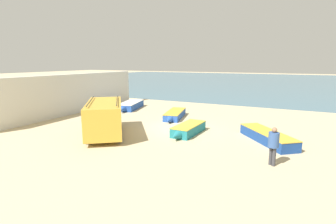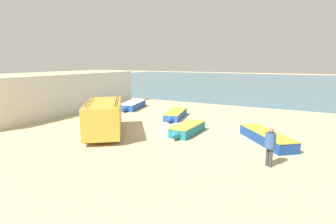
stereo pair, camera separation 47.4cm
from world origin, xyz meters
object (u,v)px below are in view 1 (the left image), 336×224
fishing_rowboat_0 (130,106)px  fisherman_1 (273,143)px  parked_van (105,117)px  fishing_rowboat_1 (188,129)px  fishing_rowboat_2 (265,136)px  fishing_rowboat_3 (174,115)px  fisherman_0 (101,107)px

fishing_rowboat_0 → fisherman_1: fisherman_1 is taller
parked_van → fishing_rowboat_0: size_ratio=1.10×
fishing_rowboat_0 → fishing_rowboat_1: 10.80m
parked_van → fishing_rowboat_0: (-4.07, 8.78, -0.88)m
parked_van → fisherman_1: bearing=-130.1°
fishing_rowboat_2 → fishing_rowboat_1: bearing=59.7°
fishing_rowboat_2 → fisherman_1: (0.75, -3.93, 0.77)m
parked_van → fishing_rowboat_2: 10.20m
fishing_rowboat_3 → fisherman_0: 6.12m
fishing_rowboat_3 → fisherman_0: size_ratio=2.58×
fishing_rowboat_0 → fisherman_1: bearing=42.3°
fishing_rowboat_0 → fishing_rowboat_2: size_ratio=1.06×
fishing_rowboat_2 → fisherman_0: size_ratio=2.63×
parked_van → fishing_rowboat_2: size_ratio=1.17×
fisherman_1 → fishing_rowboat_2: bearing=-132.3°
fishing_rowboat_1 → fisherman_1: 6.46m
fishing_rowboat_3 → fishing_rowboat_1: bearing=22.3°
fishing_rowboat_2 → fishing_rowboat_3: fishing_rowboat_2 is taller
parked_van → fishing_rowboat_2: parked_van is taller
parked_van → fisherman_0: parked_van is taller
fishing_rowboat_0 → fishing_rowboat_3: 6.29m
fishing_rowboat_2 → fishing_rowboat_0: bearing=29.4°
fishing_rowboat_0 → fishing_rowboat_2: fishing_rowboat_0 is taller
fishing_rowboat_0 → fishing_rowboat_1: (8.86, -6.17, -0.02)m
parked_van → fishing_rowboat_2: bearing=-107.7°
fisherman_0 → fishing_rowboat_1: bearing=-135.4°
fishing_rowboat_0 → fishing_rowboat_1: bearing=40.5°
fishing_rowboat_1 → fishing_rowboat_2: fishing_rowboat_2 is taller
parked_van → fishing_rowboat_0: 9.71m
parked_van → fishing_rowboat_3: bearing=-52.4°
fishing_rowboat_1 → fishing_rowboat_0: bearing=-122.4°
fishing_rowboat_1 → fishing_rowboat_2: (4.81, 0.72, 0.00)m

